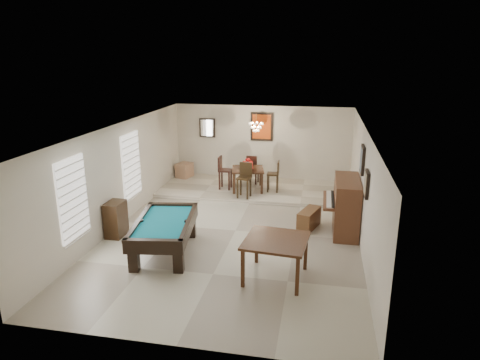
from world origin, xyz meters
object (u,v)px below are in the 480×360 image
(dining_chair_south, at_px, (244,181))
(chandelier, at_px, (256,124))
(square_table, at_px, (276,259))
(upright_piano, at_px, (340,205))
(piano_bench, at_px, (309,219))
(dining_chair_west, at_px, (225,173))
(dining_chair_east, at_px, (273,176))
(corner_bench, at_px, (184,170))
(flower_vase, at_px, (248,162))
(pool_table, at_px, (165,237))
(dining_table, at_px, (248,177))
(dining_chair_north, at_px, (253,169))
(apothecary_chest, at_px, (116,219))

(dining_chair_south, bearing_deg, chandelier, 85.90)
(square_table, relative_size, upright_piano, 0.74)
(square_table, distance_m, piano_bench, 2.74)
(dining_chair_south, bearing_deg, dining_chair_west, 142.39)
(chandelier, bearing_deg, upright_piano, -46.98)
(upright_piano, xyz_separation_m, dining_chair_east, (-1.95, 2.51, -0.07))
(corner_bench, height_order, chandelier, chandelier)
(dining_chair_east, bearing_deg, flower_vase, -93.58)
(pool_table, distance_m, piano_bench, 3.69)
(piano_bench, height_order, flower_vase, flower_vase)
(corner_bench, bearing_deg, square_table, -57.79)
(upright_piano, height_order, dining_table, upright_piano)
(dining_chair_north, bearing_deg, dining_chair_south, 96.80)
(dining_chair_north, bearing_deg, square_table, 111.07)
(dining_table, relative_size, dining_chair_north, 1.02)
(dining_chair_north, height_order, corner_bench, dining_chair_north)
(flower_vase, xyz_separation_m, chandelier, (0.22, 0.19, 1.17))
(dining_chair_west, bearing_deg, corner_bench, 59.65)
(dining_chair_north, xyz_separation_m, chandelier, (0.17, -0.55, 1.60))
(square_table, bearing_deg, apothecary_chest, 162.16)
(pool_table, height_order, upright_piano, upright_piano)
(corner_bench, bearing_deg, dining_chair_south, -35.94)
(piano_bench, distance_m, corner_bench, 5.64)
(pool_table, distance_m, dining_chair_north, 5.36)
(dining_chair_south, bearing_deg, square_table, -64.53)
(corner_bench, bearing_deg, pool_table, -76.31)
(upright_piano, height_order, dining_chair_west, upright_piano)
(dining_chair_north, bearing_deg, pool_table, 85.47)
(flower_vase, bearing_deg, corner_bench, 157.54)
(upright_piano, height_order, dining_chair_south, upright_piano)
(flower_vase, bearing_deg, dining_table, 180.00)
(piano_bench, bearing_deg, dining_table, 129.05)
(piano_bench, bearing_deg, pool_table, -146.90)
(pool_table, relative_size, apothecary_chest, 2.55)
(square_table, relative_size, dining_chair_south, 1.14)
(upright_piano, relative_size, dining_chair_west, 1.55)
(dining_chair_west, xyz_separation_m, dining_chair_east, (1.51, 0.02, -0.04))
(piano_bench, relative_size, dining_chair_east, 0.90)
(dining_chair_west, height_order, corner_bench, dining_chair_west)
(apothecary_chest, bearing_deg, flower_vase, 56.43)
(piano_bench, xyz_separation_m, dining_chair_east, (-1.22, 2.47, 0.36))
(apothecary_chest, xyz_separation_m, dining_chair_north, (2.61, 4.60, 0.17))
(apothecary_chest, bearing_deg, dining_chair_north, 60.47)
(pool_table, distance_m, upright_piano, 4.31)
(piano_bench, relative_size, dining_chair_west, 0.83)
(dining_chair_west, bearing_deg, piano_bench, -131.05)
(upright_piano, distance_m, dining_chair_south, 3.24)
(apothecary_chest, bearing_deg, dining_chair_south, 50.07)
(dining_chair_west, relative_size, dining_chair_east, 1.08)
(dining_chair_south, relative_size, dining_chair_east, 1.07)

